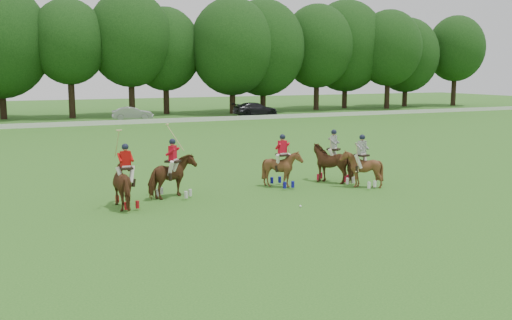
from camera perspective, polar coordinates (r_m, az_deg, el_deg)
name	(u,v)px	position (r m, az deg, el deg)	size (l,w,h in m)	color
ground	(241,222)	(19.84, -1.55, -6.18)	(180.00, 180.00, 0.00)	#2A641C
tree_line	(72,42)	(66.23, -17.94, 11.15)	(117.98, 14.32, 14.75)	black
boundary_rail	(86,123)	(56.38, -16.66, 3.52)	(120.00, 0.10, 0.44)	white
car_mid	(132,114)	(61.68, -12.26, 4.57)	(1.47, 4.22, 1.39)	#95969A
car_right	(255,109)	(66.11, -0.06, 5.11)	(2.15, 5.29, 1.53)	black
polo_red_a	(126,184)	(22.21, -12.83, -2.37)	(1.32, 2.15, 2.99)	#552D16
polo_red_b	(173,177)	(23.49, -8.28, -1.64)	(2.27, 2.30, 2.99)	#552D16
polo_red_c	(282,168)	(25.44, 2.64, -0.82)	(1.40, 1.56, 2.38)	#552D16
polo_stripe_a	(333,163)	(26.85, 7.73, -0.28)	(2.12, 2.22, 2.47)	#552D16
polo_stripe_b	(361,168)	(25.82, 10.49, -0.82)	(1.72, 1.84, 2.38)	#552D16
polo_ball	(300,206)	(21.91, 4.47, -4.63)	(0.09, 0.09, 0.09)	white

